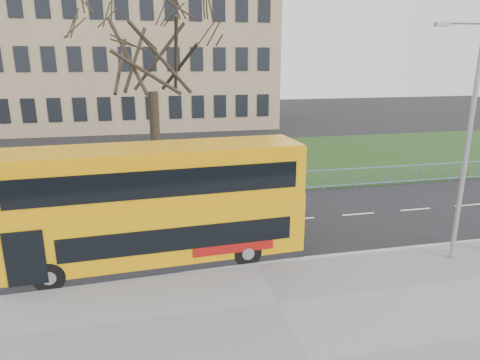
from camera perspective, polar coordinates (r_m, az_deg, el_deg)
The scene contains 8 objects.
ground at distance 16.63m, azimuth 0.77°, elevation -9.05°, with size 120.00×120.00×0.00m, color black.
kerb at distance 15.25m, azimuth 2.12°, elevation -11.19°, with size 80.00×0.20×0.14m, color gray.
grass_verge at distance 30.01m, azimuth -5.46°, elevation 2.35°, with size 80.00×15.40×0.08m, color #1F3D16.
guard_railing at distance 22.51m, azimuth -3.05°, elevation -0.84°, with size 40.00×0.12×1.10m, color #6E8BC4, non-canonical shape.
bare_tree at distance 24.71m, azimuth -11.68°, elevation 13.75°, with size 8.62×8.62×12.32m, color black, non-canonical shape.
civic_building at distance 49.72m, azimuth -14.72°, elevation 15.33°, with size 30.00×15.00×14.00m, color #8F785B.
yellow_bus at distance 14.96m, azimuth -10.79°, elevation -3.06°, with size 10.01×2.88×4.15m.
street_lamp at distance 16.06m, azimuth 27.89°, elevation 5.07°, with size 1.69×0.38×8.00m.
Camera 1 is at (-3.46, -14.69, 6.99)m, focal length 32.00 mm.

